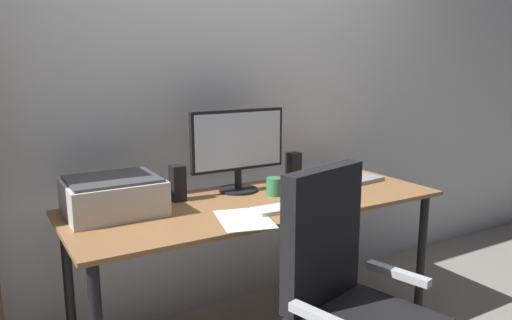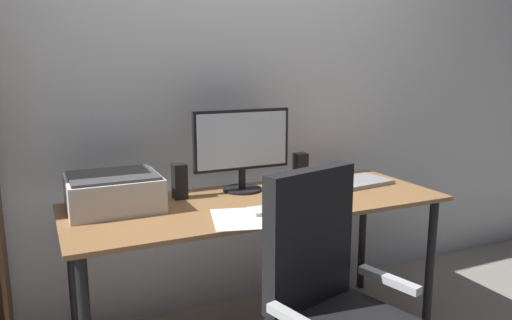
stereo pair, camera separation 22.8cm
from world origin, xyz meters
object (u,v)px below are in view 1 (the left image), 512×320
at_px(office_chair, 350,319).
at_px(printer, 113,196).
at_px(desk, 258,216).
at_px(mouse, 325,197).
at_px(laptop, 349,179).
at_px(coffee_mug, 274,187).
at_px(monitor, 238,145).
at_px(keyboard, 284,208).
at_px(speaker_left, 178,183).
at_px(speaker_right, 293,168).

bearing_deg(office_chair, printer, 112.32).
bearing_deg(printer, desk, -12.37).
relative_size(mouse, laptop, 0.30).
height_order(mouse, laptop, mouse).
height_order(printer, office_chair, office_chair).
bearing_deg(coffee_mug, laptop, 4.04).
distance_m(monitor, mouse, 0.51).
xyz_separation_m(desk, laptop, (0.63, 0.07, 0.09)).
distance_m(keyboard, speaker_left, 0.53).
bearing_deg(mouse, coffee_mug, 112.96).
relative_size(desk, office_chair, 1.78).
bearing_deg(speaker_left, mouse, -31.03).
relative_size(speaker_left, office_chair, 0.17).
distance_m(laptop, speaker_left, 0.97).
bearing_deg(desk, monitor, 89.24).
bearing_deg(office_chair, speaker_left, 94.67).
relative_size(monitor, laptop, 1.60).
distance_m(keyboard, mouse, 0.25).
distance_m(monitor, laptop, 0.68).
relative_size(monitor, keyboard, 1.77).
height_order(keyboard, office_chair, office_chair).
relative_size(desk, mouse, 18.72).
bearing_deg(coffee_mug, speaker_right, 35.01).
distance_m(mouse, office_chair, 0.67).
distance_m(monitor, keyboard, 0.45).
xyz_separation_m(coffee_mug, speaker_left, (-0.44, 0.16, 0.04)).
xyz_separation_m(speaker_left, office_chair, (0.31, -0.88, -0.37)).
bearing_deg(keyboard, desk, 98.24).
bearing_deg(speaker_left, office_chair, -70.74).
bearing_deg(mouse, printer, 146.67).
bearing_deg(laptop, mouse, -152.71).
relative_size(speaker_left, printer, 0.43).
distance_m(keyboard, printer, 0.75).
xyz_separation_m(laptop, speaker_left, (-0.96, 0.12, 0.07)).
height_order(coffee_mug, printer, printer).
distance_m(mouse, printer, 0.97).
distance_m(monitor, coffee_mug, 0.28).
relative_size(desk, printer, 4.49).
height_order(laptop, office_chair, office_chair).
distance_m(speaker_right, printer, 0.99).
xyz_separation_m(monitor, mouse, (0.27, -0.37, -0.22)).
bearing_deg(office_chair, monitor, 73.78).
height_order(speaker_right, office_chair, office_chair).
bearing_deg(office_chair, desk, 73.53).
relative_size(keyboard, printer, 0.72).
bearing_deg(coffee_mug, keyboard, -112.04).
bearing_deg(desk, keyboard, -83.68).
bearing_deg(monitor, printer, -174.92).
xyz_separation_m(laptop, office_chair, (-0.65, -0.76, -0.29)).
height_order(desk, monitor, monitor).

